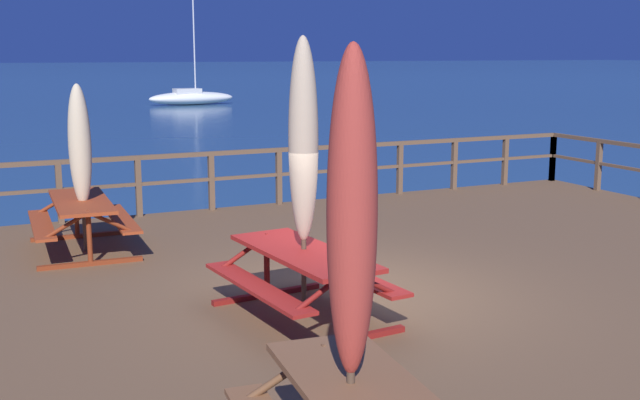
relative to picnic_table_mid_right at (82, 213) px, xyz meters
name	(u,v)px	position (x,y,z in m)	size (l,w,h in m)	color
ground_plane	(350,346)	(2.62, -3.48, -1.24)	(600.00, 600.00, 0.00)	navy
wooden_deck	(350,319)	(2.62, -3.48, -0.90)	(16.36, 11.53, 0.67)	brown
railing_waterside_far	(211,171)	(2.62, 2.13, 0.16)	(16.16, 0.10, 1.09)	brown
picnic_table_mid_right	(82,213)	(0.00, 0.00, 0.00)	(1.48, 2.17, 0.78)	#993819
picnic_table_front_right	(303,268)	(1.74, -4.07, 0.00)	(1.60, 2.25, 0.78)	maroon
patio_umbrella_short_mid	(352,216)	(0.64, -7.35, 1.30)	(0.32, 0.32, 2.93)	#4C3828
patio_umbrella_tall_mid_right	(80,146)	(0.02, -0.04, 0.99)	(0.32, 0.32, 2.45)	#4C3828
patio_umbrella_tall_front	(303,142)	(1.77, -4.02, 1.37)	(0.32, 0.32, 3.04)	#4C3828
sailboat_distant	(191,97)	(13.30, 41.54, -0.72)	(6.06, 1.92, 7.72)	white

